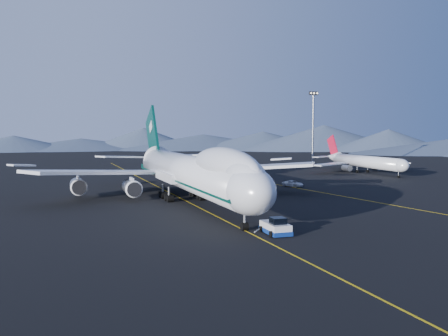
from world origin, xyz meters
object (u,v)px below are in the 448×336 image
object	(u,v)px
pushback_tug	(275,228)
service_van	(293,184)
boeing_747	(190,172)
floodlight_mast	(313,129)
second_jet	(363,162)

from	to	relation	value
pushback_tug	service_van	world-z (taller)	pushback_tug
pushback_tug	boeing_747	bearing A→B (deg)	97.97
boeing_747	floodlight_mast	bearing A→B (deg)	46.10
pushback_tug	second_jet	xyz separation A→B (m)	(64.44, 70.35, 2.76)
second_jet	floodlight_mast	size ratio (longest dim) A/B	1.51
boeing_747	service_van	bearing A→B (deg)	27.87
floodlight_mast	service_van	bearing A→B (deg)	-124.36
boeing_747	second_jet	bearing A→B (deg)	30.95
boeing_747	service_van	distance (m)	34.32
second_jet	floodlight_mast	world-z (taller)	floodlight_mast
service_van	floodlight_mast	distance (m)	65.34
pushback_tug	floodlight_mast	size ratio (longest dim) A/B	0.20
pushback_tug	service_van	distance (m)	53.16
second_jet	pushback_tug	bearing A→B (deg)	-127.80
boeing_747	floodlight_mast	xyz separation A→B (m)	(66.16, 68.76, 7.73)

